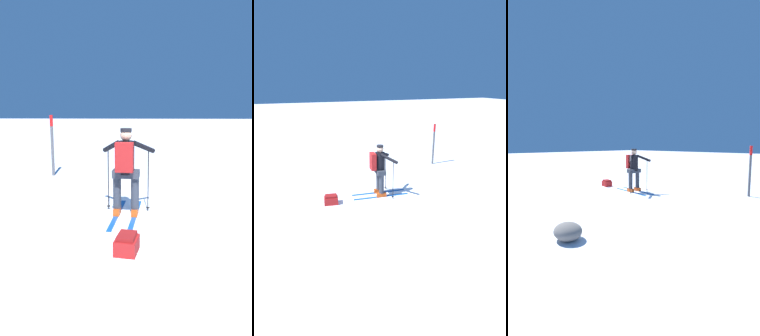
# 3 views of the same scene
# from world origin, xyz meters

# --- Properties ---
(ground_plane) EXTENTS (80.00, 80.00, 0.00)m
(ground_plane) POSITION_xyz_m (0.00, 0.00, 0.00)
(ground_plane) COLOR white
(skier) EXTENTS (1.78, 1.02, 1.62)m
(skier) POSITION_xyz_m (-0.19, -0.79, 0.91)
(skier) COLOR #144C9E
(skier) RESTS_ON ground_plane
(dropped_backpack) EXTENTS (0.44, 0.37, 0.27)m
(dropped_backpack) POSITION_xyz_m (1.37, -0.72, 0.13)
(dropped_backpack) COLOR maroon
(dropped_backpack) RESTS_ON ground_plane
(trail_marker) EXTENTS (0.09, 0.09, 1.73)m
(trail_marker) POSITION_xyz_m (-3.57, -3.01, 1.00)
(trail_marker) COLOR #4C4C51
(trail_marker) RESTS_ON ground_plane
(rock_boulder) EXTENTS (0.59, 0.50, 0.33)m
(rock_boulder) POSITION_xyz_m (-2.40, 3.14, 0.16)
(rock_boulder) COLOR slate
(rock_boulder) RESTS_ON ground_plane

